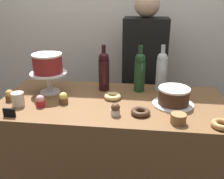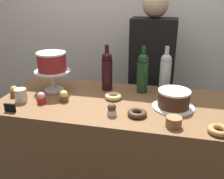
{
  "view_description": "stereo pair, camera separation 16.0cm",
  "coord_description": "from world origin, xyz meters",
  "px_view_note": "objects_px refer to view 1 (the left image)",
  "views": [
    {
      "loc": [
        0.18,
        -1.48,
        1.6
      ],
      "look_at": [
        0.0,
        0.0,
        1.01
      ],
      "focal_mm": 40.54,
      "sensor_mm": 36.0,
      "label": 1
    },
    {
      "loc": [
        0.34,
        -1.46,
        1.6
      ],
      "look_at": [
        0.0,
        0.0,
        1.01
      ],
      "focal_mm": 40.54,
      "sensor_mm": 36.0,
      "label": 2
    }
  ],
  "objects_px": {
    "wine_bottle_clear": "(162,71)",
    "wine_bottle_dark_red": "(104,70)",
    "donut_glazed": "(112,96)",
    "price_sign_chalkboard": "(9,113)",
    "white_layer_cake": "(48,63)",
    "cookie_stack": "(178,119)",
    "chocolate_round_cake": "(174,96)",
    "cupcake_caramel": "(10,96)",
    "cupcake_lemon": "(63,98)",
    "donut_chocolate": "(141,112)",
    "cupcake_strawberry": "(40,101)",
    "wine_bottle_green": "(140,71)",
    "cake_stand_pedestal": "(49,79)",
    "donut_maple": "(222,124)",
    "coffee_cup_ceramic": "(18,99)",
    "cupcake_chocolate": "(115,110)",
    "barista_figure": "(143,84)"
  },
  "relations": [
    {
      "from": "price_sign_chalkboard",
      "to": "coffee_cup_ceramic",
      "type": "distance_m",
      "value": 0.15
    },
    {
      "from": "wine_bottle_clear",
      "to": "cupcake_lemon",
      "type": "xyz_separation_m",
      "value": [
        -0.62,
        -0.31,
        -0.11
      ]
    },
    {
      "from": "white_layer_cake",
      "to": "cupcake_strawberry",
      "type": "xyz_separation_m",
      "value": [
        0.02,
        -0.22,
        -0.18
      ]
    },
    {
      "from": "cupcake_lemon",
      "to": "cupcake_caramel",
      "type": "distance_m",
      "value": 0.36
    },
    {
      "from": "cookie_stack",
      "to": "chocolate_round_cake",
      "type": "bearing_deg",
      "value": 90.75
    },
    {
      "from": "cupcake_chocolate",
      "to": "wine_bottle_dark_red",
      "type": "bearing_deg",
      "value": 107.84
    },
    {
      "from": "cake_stand_pedestal",
      "to": "chocolate_round_cake",
      "type": "relative_size",
      "value": 1.3
    },
    {
      "from": "wine_bottle_dark_red",
      "to": "price_sign_chalkboard",
      "type": "xyz_separation_m",
      "value": [
        -0.47,
        -0.48,
        -0.12
      ]
    },
    {
      "from": "cupcake_caramel",
      "to": "donut_glazed",
      "type": "distance_m",
      "value": 0.67
    },
    {
      "from": "cupcake_caramel",
      "to": "barista_figure",
      "type": "xyz_separation_m",
      "value": [
        0.86,
        0.67,
        -0.13
      ]
    },
    {
      "from": "cupcake_caramel",
      "to": "barista_figure",
      "type": "height_order",
      "value": "barista_figure"
    },
    {
      "from": "cupcake_chocolate",
      "to": "price_sign_chalkboard",
      "type": "distance_m",
      "value": 0.6
    },
    {
      "from": "cookie_stack",
      "to": "price_sign_chalkboard",
      "type": "bearing_deg",
      "value": -177.52
    },
    {
      "from": "cupcake_caramel",
      "to": "cookie_stack",
      "type": "distance_m",
      "value": 1.06
    },
    {
      "from": "donut_glazed",
      "to": "chocolate_round_cake",
      "type": "bearing_deg",
      "value": -7.32
    },
    {
      "from": "wine_bottle_green",
      "to": "cupcake_caramel",
      "type": "height_order",
      "value": "wine_bottle_green"
    },
    {
      "from": "wine_bottle_dark_red",
      "to": "cupcake_chocolate",
      "type": "height_order",
      "value": "wine_bottle_dark_red"
    },
    {
      "from": "cake_stand_pedestal",
      "to": "wine_bottle_green",
      "type": "height_order",
      "value": "wine_bottle_green"
    },
    {
      "from": "wine_bottle_dark_red",
      "to": "white_layer_cake",
      "type": "bearing_deg",
      "value": -164.17
    },
    {
      "from": "wine_bottle_clear",
      "to": "price_sign_chalkboard",
      "type": "bearing_deg",
      "value": -149.06
    },
    {
      "from": "wine_bottle_dark_red",
      "to": "barista_figure",
      "type": "height_order",
      "value": "barista_figure"
    },
    {
      "from": "wine_bottle_clear",
      "to": "cupcake_strawberry",
      "type": "bearing_deg",
      "value": -154.03
    },
    {
      "from": "coffee_cup_ceramic",
      "to": "wine_bottle_green",
      "type": "bearing_deg",
      "value": 24.72
    },
    {
      "from": "cupcake_chocolate",
      "to": "wine_bottle_green",
      "type": "bearing_deg",
      "value": 72.37
    },
    {
      "from": "white_layer_cake",
      "to": "wine_bottle_green",
      "type": "xyz_separation_m",
      "value": [
        0.62,
        0.11,
        -0.07
      ]
    },
    {
      "from": "wine_bottle_clear",
      "to": "wine_bottle_dark_red",
      "type": "xyz_separation_m",
      "value": [
        -0.4,
        -0.04,
        0.0
      ]
    },
    {
      "from": "coffee_cup_ceramic",
      "to": "barista_figure",
      "type": "distance_m",
      "value": 1.07
    },
    {
      "from": "cake_stand_pedestal",
      "to": "white_layer_cake",
      "type": "height_order",
      "value": "white_layer_cake"
    },
    {
      "from": "wine_bottle_clear",
      "to": "wine_bottle_dark_red",
      "type": "bearing_deg",
      "value": -174.11
    },
    {
      "from": "donut_chocolate",
      "to": "coffee_cup_ceramic",
      "type": "relative_size",
      "value": 1.32
    },
    {
      "from": "white_layer_cake",
      "to": "cookie_stack",
      "type": "xyz_separation_m",
      "value": [
        0.83,
        -0.34,
        -0.19
      ]
    },
    {
      "from": "wine_bottle_dark_red",
      "to": "donut_maple",
      "type": "distance_m",
      "value": 0.84
    },
    {
      "from": "cake_stand_pedestal",
      "to": "cupcake_lemon",
      "type": "height_order",
      "value": "cake_stand_pedestal"
    },
    {
      "from": "donut_chocolate",
      "to": "cookie_stack",
      "type": "xyz_separation_m",
      "value": [
        0.2,
        -0.08,
        0.01
      ]
    },
    {
      "from": "wine_bottle_clear",
      "to": "cake_stand_pedestal",
      "type": "bearing_deg",
      "value": -169.29
    },
    {
      "from": "cupcake_strawberry",
      "to": "donut_chocolate",
      "type": "height_order",
      "value": "cupcake_strawberry"
    },
    {
      "from": "cupcake_caramel",
      "to": "donut_glazed",
      "type": "relative_size",
      "value": 0.66
    },
    {
      "from": "cupcake_lemon",
      "to": "donut_chocolate",
      "type": "xyz_separation_m",
      "value": [
        0.49,
        -0.1,
        -0.02
      ]
    },
    {
      "from": "donut_glazed",
      "to": "donut_chocolate",
      "type": "bearing_deg",
      "value": -47.63
    },
    {
      "from": "donut_glazed",
      "to": "price_sign_chalkboard",
      "type": "xyz_separation_m",
      "value": [
        -0.55,
        -0.33,
        0.01
      ]
    },
    {
      "from": "wine_bottle_clear",
      "to": "white_layer_cake",
      "type": "bearing_deg",
      "value": -169.29
    },
    {
      "from": "donut_chocolate",
      "to": "donut_glazed",
      "type": "bearing_deg",
      "value": 132.37
    },
    {
      "from": "donut_chocolate",
      "to": "cupcake_strawberry",
      "type": "bearing_deg",
      "value": 176.55
    },
    {
      "from": "cake_stand_pedestal",
      "to": "cupcake_caramel",
      "type": "distance_m",
      "value": 0.27
    },
    {
      "from": "white_layer_cake",
      "to": "price_sign_chalkboard",
      "type": "xyz_separation_m",
      "value": [
        -0.1,
        -0.38,
        -0.19
      ]
    },
    {
      "from": "white_layer_cake",
      "to": "chocolate_round_cake",
      "type": "xyz_separation_m",
      "value": [
        0.83,
        -0.1,
        -0.15
      ]
    },
    {
      "from": "cupcake_caramel",
      "to": "wine_bottle_green",
      "type": "bearing_deg",
      "value": 18.34
    },
    {
      "from": "donut_maple",
      "to": "coffee_cup_ceramic",
      "type": "xyz_separation_m",
      "value": [
        -1.18,
        0.13,
        0.03
      ]
    },
    {
      "from": "donut_glazed",
      "to": "cookie_stack",
      "type": "relative_size",
      "value": 1.33
    },
    {
      "from": "cookie_stack",
      "to": "donut_glazed",
      "type": "bearing_deg",
      "value": 143.9
    }
  ]
}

